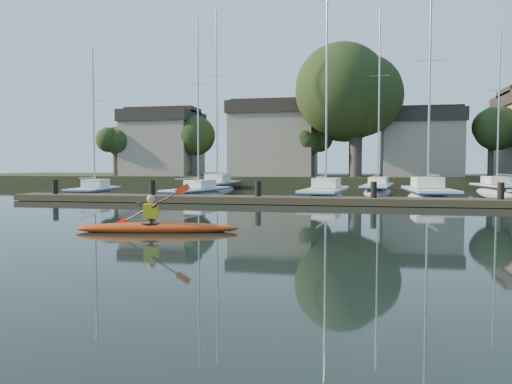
% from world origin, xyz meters
% --- Properties ---
extents(ground, '(160.00, 160.00, 0.00)m').
position_xyz_m(ground, '(0.00, 0.00, 0.00)').
color(ground, black).
rests_on(ground, ground).
extents(kayak, '(4.96, 1.65, 1.58)m').
position_xyz_m(kayak, '(-3.80, 2.09, 0.19)').
color(kayak, '#B42F0D').
rests_on(kayak, ground).
extents(dock, '(34.00, 2.00, 1.80)m').
position_xyz_m(dock, '(0.00, 14.00, 0.20)').
color(dock, '#493E2A').
rests_on(dock, ground).
extents(sailboat_0, '(3.00, 7.12, 10.96)m').
position_xyz_m(sailboat_0, '(-14.84, 18.01, -0.18)').
color(sailboat_0, silver).
rests_on(sailboat_0, ground).
extents(sailboat_1, '(3.28, 7.88, 12.53)m').
position_xyz_m(sailboat_1, '(-7.94, 18.67, -0.17)').
color(sailboat_1, silver).
rests_on(sailboat_1, ground).
extents(sailboat_2, '(2.96, 9.50, 15.48)m').
position_xyz_m(sailboat_2, '(0.27, 18.60, -0.19)').
color(sailboat_2, silver).
rests_on(sailboat_2, ground).
extents(sailboat_3, '(2.69, 8.93, 14.25)m').
position_xyz_m(sailboat_3, '(6.32, 18.91, -0.21)').
color(sailboat_3, silver).
rests_on(sailboat_3, ground).
extents(sailboat_5, '(2.39, 9.81, 16.20)m').
position_xyz_m(sailboat_5, '(-9.27, 27.79, -0.20)').
color(sailboat_5, silver).
rests_on(sailboat_5, ground).
extents(sailboat_6, '(3.21, 9.70, 15.14)m').
position_xyz_m(sailboat_6, '(3.72, 27.10, -0.18)').
color(sailboat_6, silver).
rests_on(sailboat_6, ground).
extents(sailboat_7, '(2.83, 8.31, 13.16)m').
position_xyz_m(sailboat_7, '(12.36, 27.53, -0.20)').
color(sailboat_7, silver).
rests_on(sailboat_7, ground).
extents(shore, '(90.00, 25.25, 12.75)m').
position_xyz_m(shore, '(1.61, 40.29, 3.23)').
color(shore, '#253219').
rests_on(shore, ground).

